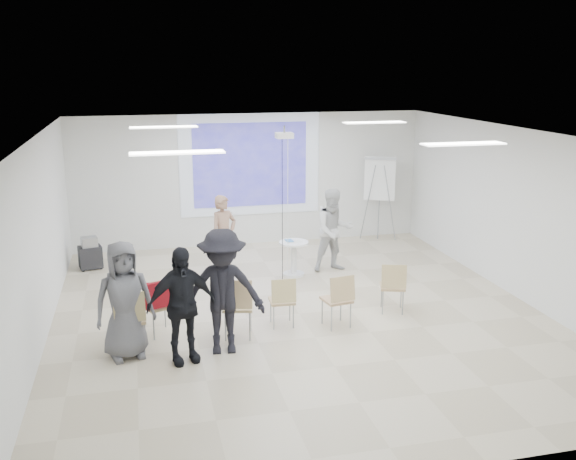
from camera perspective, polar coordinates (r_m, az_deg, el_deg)
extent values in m
cube|color=beige|center=(10.87, 0.99, -7.68)|extent=(8.00, 9.00, 0.10)
cube|color=white|center=(10.12, 1.07, 8.79)|extent=(8.00, 9.00, 0.10)
cube|color=silver|center=(14.74, -3.40, 4.51)|extent=(8.00, 0.10, 3.00)
cube|color=silver|center=(10.19, -21.61, -1.07)|extent=(0.10, 9.00, 3.00)
cube|color=silver|center=(12.03, 20.06, 1.35)|extent=(0.10, 9.00, 3.00)
cube|color=silver|center=(14.62, -3.37, 5.82)|extent=(3.20, 0.01, 2.30)
cube|color=#3532AA|center=(14.61, -3.36, 5.81)|extent=(2.60, 0.01, 1.90)
cylinder|color=silver|center=(12.74, 0.51, -3.94)|extent=(0.46, 0.46, 0.05)
cylinder|color=silver|center=(12.64, 0.51, -2.60)|extent=(0.13, 0.13, 0.63)
cylinder|color=white|center=(12.55, 0.52, -1.13)|extent=(0.63, 0.63, 0.04)
cube|color=white|center=(12.53, 0.77, -1.04)|extent=(0.22, 0.19, 0.01)
cube|color=#3E83BC|center=(12.57, 0.10, -0.94)|extent=(0.15, 0.20, 0.01)
imported|color=#A27963|center=(12.63, -5.74, -0.01)|extent=(0.80, 0.72, 1.81)
imported|color=silver|center=(12.83, 4.12, 0.37)|extent=(0.94, 0.78, 1.85)
cube|color=white|center=(12.83, -5.12, 1.56)|extent=(0.10, 0.13, 0.04)
cube|color=silver|center=(12.94, 3.05, 1.98)|extent=(0.05, 0.13, 0.04)
cube|color=tan|center=(9.64, -14.02, -7.77)|extent=(0.50, 0.50, 0.04)
cube|color=tan|center=(9.35, -13.93, -6.74)|extent=(0.45, 0.15, 0.42)
cylinder|color=gray|center=(9.55, -14.84, -9.62)|extent=(0.03, 0.03, 0.46)
cylinder|color=gray|center=(9.59, -12.70, -9.37)|extent=(0.03, 0.03, 0.46)
cylinder|color=gray|center=(9.88, -15.12, -8.81)|extent=(0.03, 0.03, 0.46)
cylinder|color=#96989E|center=(9.92, -13.05, -8.57)|extent=(0.03, 0.03, 0.46)
cube|color=tan|center=(10.13, -11.42, -6.57)|extent=(0.57, 0.57, 0.04)
cube|color=tan|center=(9.86, -10.99, -5.53)|extent=(0.44, 0.25, 0.41)
cylinder|color=gray|center=(10.00, -11.85, -8.34)|extent=(0.03, 0.03, 0.45)
cylinder|color=#95979D|center=(10.13, -10.02, -7.94)|extent=(0.03, 0.03, 0.45)
cylinder|color=gray|center=(10.30, -12.66, -7.69)|extent=(0.03, 0.03, 0.45)
cylinder|color=#95989D|center=(10.43, -10.87, -7.31)|extent=(0.03, 0.03, 0.45)
cube|color=tan|center=(9.86, -4.47, -6.78)|extent=(0.54, 0.54, 0.04)
cube|color=tan|center=(9.57, -4.57, -5.75)|extent=(0.46, 0.18, 0.43)
cylinder|color=#92949A|center=(9.80, -5.58, -8.52)|extent=(0.03, 0.03, 0.47)
cylinder|color=gray|center=(9.78, -3.41, -8.52)|extent=(0.03, 0.03, 0.47)
cylinder|color=gray|center=(10.13, -5.43, -7.71)|extent=(0.03, 0.03, 0.47)
cylinder|color=#94979C|center=(10.12, -3.35, -7.71)|extent=(0.03, 0.03, 0.47)
cube|color=tan|center=(10.25, -0.55, -6.31)|extent=(0.41, 0.41, 0.04)
cube|color=tan|center=(10.00, -0.37, -5.45)|extent=(0.39, 0.10, 0.37)
cylinder|color=#969A9F|center=(10.16, -1.27, -7.79)|extent=(0.02, 0.02, 0.41)
cylinder|color=gray|center=(10.21, 0.48, -7.67)|extent=(0.02, 0.02, 0.41)
cylinder|color=#92959A|center=(10.45, -1.54, -7.15)|extent=(0.02, 0.02, 0.41)
cylinder|color=gray|center=(10.50, 0.16, -7.04)|extent=(0.02, 0.02, 0.41)
cube|color=tan|center=(10.24, 4.33, -6.20)|extent=(0.48, 0.48, 0.04)
cube|color=tan|center=(9.99, 4.88, -5.25)|extent=(0.42, 0.15, 0.39)
cylinder|color=#94969C|center=(10.11, 3.89, -7.85)|extent=(0.02, 0.02, 0.43)
cylinder|color=gray|center=(10.26, 5.58, -7.55)|extent=(0.02, 0.02, 0.43)
cylinder|color=gray|center=(10.39, 3.06, -7.21)|extent=(0.02, 0.02, 0.43)
cylinder|color=gray|center=(10.53, 4.71, -6.93)|extent=(0.02, 0.02, 0.43)
cube|color=tan|center=(10.95, 9.28, -4.98)|extent=(0.51, 0.51, 0.04)
cube|color=tan|center=(10.69, 9.41, -4.10)|extent=(0.41, 0.21, 0.39)
cylinder|color=#96999E|center=(10.86, 8.42, -6.37)|extent=(0.03, 0.03, 0.43)
cylinder|color=gray|center=(10.89, 10.17, -6.39)|extent=(0.03, 0.03, 0.43)
cylinder|color=gray|center=(11.17, 8.32, -5.77)|extent=(0.03, 0.03, 0.43)
cylinder|color=gray|center=(11.20, 10.01, -5.79)|extent=(0.03, 0.03, 0.43)
cube|color=maroon|center=(9.83, -11.44, -5.64)|extent=(0.43, 0.25, 0.41)
imported|color=black|center=(9.87, -4.49, -6.55)|extent=(0.40, 0.33, 0.03)
imported|color=black|center=(8.99, -9.50, -5.88)|extent=(1.24, 0.92, 1.92)
imported|color=black|center=(9.17, -5.85, -4.76)|extent=(1.42, 0.87, 2.09)
imported|color=slate|center=(9.29, -14.40, -5.48)|extent=(1.05, 0.82, 1.91)
cylinder|color=gray|center=(15.11, 7.10, 2.43)|extent=(0.25, 0.33, 1.81)
cylinder|color=#95979D|center=(15.10, 9.04, 2.35)|extent=(0.40, 0.08, 1.81)
cylinder|color=gray|center=(15.42, 8.12, 2.64)|extent=(0.18, 0.38, 1.80)
cube|color=white|center=(15.12, 8.16, 4.57)|extent=(0.74, 0.48, 1.01)
cube|color=gray|center=(15.09, 8.23, 6.31)|extent=(0.70, 0.35, 0.07)
cube|color=black|center=(13.70, -17.16, -2.30)|extent=(0.51, 0.44, 0.44)
cube|color=#919399|center=(13.61, -17.26, -1.01)|extent=(0.36, 0.33, 0.19)
cylinder|color=black|center=(13.61, -17.73, -3.42)|extent=(0.06, 0.06, 0.05)
cylinder|color=black|center=(13.66, -16.27, -3.24)|extent=(0.06, 0.06, 0.05)
cylinder|color=black|center=(13.86, -17.90, -3.11)|extent=(0.06, 0.06, 0.05)
cylinder|color=black|center=(13.91, -16.46, -2.94)|extent=(0.06, 0.06, 0.05)
cube|color=white|center=(11.61, -0.33, 8.40)|extent=(0.30, 0.25, 0.10)
cylinder|color=gray|center=(11.60, -0.33, 8.94)|extent=(0.04, 0.04, 0.14)
cylinder|color=black|center=(11.76, -0.51, 1.39)|extent=(0.01, 0.01, 2.77)
cylinder|color=white|center=(11.77, -0.02, 1.39)|extent=(0.01, 0.01, 2.77)
cube|color=white|center=(11.81, -10.99, 8.97)|extent=(1.20, 0.30, 0.02)
cube|color=white|center=(12.63, 7.69, 9.45)|extent=(1.20, 0.30, 0.02)
cube|color=white|center=(8.33, -9.82, 6.79)|extent=(1.20, 0.30, 0.02)
cube|color=white|center=(9.47, 15.32, 7.40)|extent=(1.20, 0.30, 0.02)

